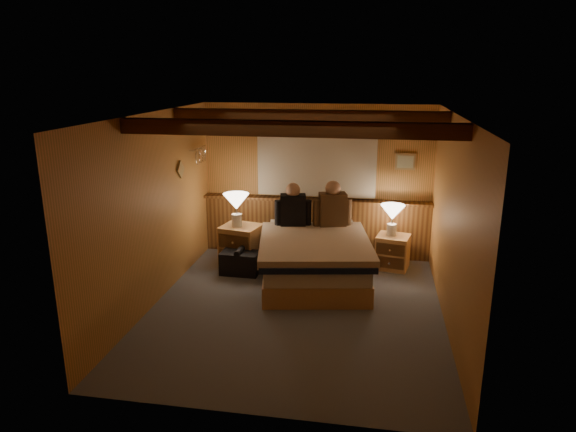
% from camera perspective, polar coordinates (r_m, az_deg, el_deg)
% --- Properties ---
extents(floor, '(4.20, 4.20, 0.00)m').
position_cam_1_polar(floor, '(6.54, 0.87, -10.26)').
color(floor, slate).
rests_on(floor, ground).
extents(ceiling, '(4.20, 4.20, 0.00)m').
position_cam_1_polar(ceiling, '(5.89, 0.97, 11.18)').
color(ceiling, '#B58944').
rests_on(ceiling, wall_back).
extents(wall_back, '(3.60, 0.00, 3.60)m').
position_cam_1_polar(wall_back, '(8.13, 3.20, 3.91)').
color(wall_back, '#CD8649').
rests_on(wall_back, floor).
extents(wall_left, '(0.00, 4.20, 4.20)m').
position_cam_1_polar(wall_left, '(6.62, -14.67, 0.62)').
color(wall_left, '#CD8649').
rests_on(wall_left, floor).
extents(wall_right, '(0.00, 4.20, 4.20)m').
position_cam_1_polar(wall_right, '(6.11, 17.84, -0.89)').
color(wall_right, '#CD8649').
rests_on(wall_right, floor).
extents(wall_front, '(3.60, 0.00, 3.60)m').
position_cam_1_polar(wall_front, '(4.17, -3.55, -7.98)').
color(wall_front, '#CD8649').
rests_on(wall_front, floor).
extents(wainscot, '(3.60, 0.23, 0.94)m').
position_cam_1_polar(wainscot, '(8.25, 3.07, -1.04)').
color(wainscot, brown).
rests_on(wainscot, wall_back).
extents(curtain_window, '(2.18, 0.09, 1.11)m').
position_cam_1_polar(curtain_window, '(8.00, 3.17, 6.06)').
color(curtain_window, '#4B2712').
rests_on(curtain_window, wall_back).
extents(ceiling_beams, '(3.60, 1.65, 0.16)m').
position_cam_1_polar(ceiling_beams, '(6.05, 1.19, 10.44)').
color(ceiling_beams, '#4B2712').
rests_on(ceiling_beams, ceiling).
extents(coat_rail, '(0.05, 0.55, 0.24)m').
position_cam_1_polar(coat_rail, '(7.92, -9.74, 6.83)').
color(coat_rail, silver).
rests_on(coat_rail, wall_left).
extents(framed_print, '(0.30, 0.04, 0.25)m').
position_cam_1_polar(framed_print, '(8.01, 12.91, 5.90)').
color(framed_print, '#A68A53').
rests_on(framed_print, wall_back).
extents(bed, '(1.76, 2.13, 0.65)m').
position_cam_1_polar(bed, '(7.23, 2.92, -4.75)').
color(bed, tan).
rests_on(bed, floor).
extents(nightstand_left, '(0.65, 0.60, 0.61)m').
position_cam_1_polar(nightstand_left, '(7.91, -5.24, -3.21)').
color(nightstand_left, tan).
rests_on(nightstand_left, floor).
extents(nightstand_right, '(0.54, 0.51, 0.51)m').
position_cam_1_polar(nightstand_right, '(7.88, 11.53, -3.93)').
color(nightstand_right, tan).
rests_on(nightstand_right, floor).
extents(lamp_left, '(0.39, 0.39, 0.51)m').
position_cam_1_polar(lamp_left, '(7.70, -5.77, 1.39)').
color(lamp_left, silver).
rests_on(lamp_left, nightstand_left).
extents(lamp_right, '(0.36, 0.36, 0.47)m').
position_cam_1_polar(lamp_right, '(7.71, 11.53, 0.20)').
color(lamp_right, silver).
rests_on(lamp_right, nightstand_right).
extents(person_left, '(0.54, 0.28, 0.67)m').
position_cam_1_polar(person_left, '(7.63, 0.56, 0.92)').
color(person_left, black).
rests_on(person_left, bed).
extents(person_right, '(0.56, 0.32, 0.70)m').
position_cam_1_polar(person_right, '(7.63, 4.98, 1.00)').
color(person_right, '#48311D').
rests_on(person_right, bed).
extents(duffel_bag, '(0.56, 0.35, 0.40)m').
position_cam_1_polar(duffel_bag, '(7.58, -5.33, -5.14)').
color(duffel_bag, black).
rests_on(duffel_bag, floor).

